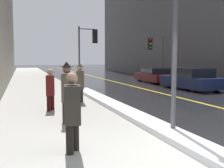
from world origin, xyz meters
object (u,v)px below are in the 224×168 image
lamp_post (175,31)px  parked_car_navy (191,79)px  traffic_light_far (155,49)px  pedestrian_in_glasses (80,81)px  traffic_light_near (89,44)px  pedestrian_in_fedora (67,90)px  pedestrian_with_shoulder_bag (50,88)px  pedestrian_nearside (72,109)px  parked_car_maroon (156,75)px

lamp_post → parked_car_navy: size_ratio=0.97×
traffic_light_far → pedestrian_in_glasses: (-7.51, -8.13, -1.67)m
traffic_light_near → pedestrian_in_fedora: traffic_light_near is taller
lamp_post → pedestrian_in_glasses: lamp_post is taller
pedestrian_with_shoulder_bag → pedestrian_in_glasses: size_ratio=0.90×
pedestrian_in_fedora → traffic_light_far: bearing=151.1°
lamp_post → traffic_light_far: size_ratio=1.14×
pedestrian_nearside → traffic_light_far: bearing=155.5°
traffic_light_far → pedestrian_in_glasses: traffic_light_far is taller
traffic_light_near → pedestrian_in_glasses: bearing=-112.9°
traffic_light_far → parked_car_maroon: bearing=171.1°
parked_car_navy → pedestrian_with_shoulder_bag: bearing=113.6°
traffic_light_far → pedestrian_nearside: size_ratio=2.26×
traffic_light_far → lamp_post: bearing=66.8°
traffic_light_near → traffic_light_far: 5.76m
pedestrian_with_shoulder_bag → parked_car_navy: size_ratio=0.35×
pedestrian_with_shoulder_bag → pedestrian_in_glasses: pedestrian_in_glasses is taller
traffic_light_far → parked_car_maroon: size_ratio=0.82×
traffic_light_far → parked_car_maroon: 2.04m
pedestrian_nearside → pedestrian_in_fedora: pedestrian_in_fedora is taller
pedestrian_in_fedora → pedestrian_with_shoulder_bag: pedestrian_in_fedora is taller
lamp_post → pedestrian_nearside: bearing=-167.5°
pedestrian_in_glasses → pedestrian_with_shoulder_bag: bearing=-35.6°
lamp_post → pedestrian_nearside: lamp_post is taller
pedestrian_nearside → pedestrian_with_shoulder_bag: bearing=-173.0°
parked_car_maroon → lamp_post: bearing=156.9°
pedestrian_nearside → pedestrian_in_fedora: size_ratio=0.90×
pedestrian_in_fedora → pedestrian_with_shoulder_bag: 2.11m
pedestrian_nearside → parked_car_navy: size_ratio=0.38×
pedestrian_in_fedora → parked_car_navy: size_ratio=0.42×
pedestrian_nearside → pedestrian_in_fedora: bearing=-179.2°
lamp_post → traffic_light_far: (6.35, 13.70, 0.09)m
parked_car_navy → parked_car_maroon: (0.21, 5.09, -0.06)m
pedestrian_in_fedora → parked_car_maroon: 14.55m
pedestrian_nearside → pedestrian_with_shoulder_bag: (0.04, 4.68, -0.05)m
pedestrian_nearside → pedestrian_in_fedora: (0.30, 2.60, 0.09)m
pedestrian_with_shoulder_bag → pedestrian_in_glasses: bearing=144.4°
lamp_post → parked_car_navy: (6.23, 8.59, -1.90)m
pedestrian_in_glasses → parked_car_maroon: size_ratio=0.38×
traffic_light_near → pedestrian_with_shoulder_bag: 8.99m
parked_car_navy → traffic_light_near: bearing=52.8°
parked_car_maroon → parked_car_navy: bearing=179.8°
lamp_post → pedestrian_in_glasses: size_ratio=2.45×
pedestrian_in_glasses → traffic_light_far: bearing=144.7°
pedestrian_nearside → pedestrian_in_glasses: size_ratio=0.95×
pedestrian_in_fedora → pedestrian_in_glasses: bearing=170.2°
pedestrian_nearside → pedestrian_in_glasses: pedestrian_in_glasses is taller
traffic_light_far → traffic_light_near: bearing=16.6°
lamp_post → parked_car_navy: 10.78m
pedestrian_in_fedora → parked_car_maroon: bearing=150.7°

